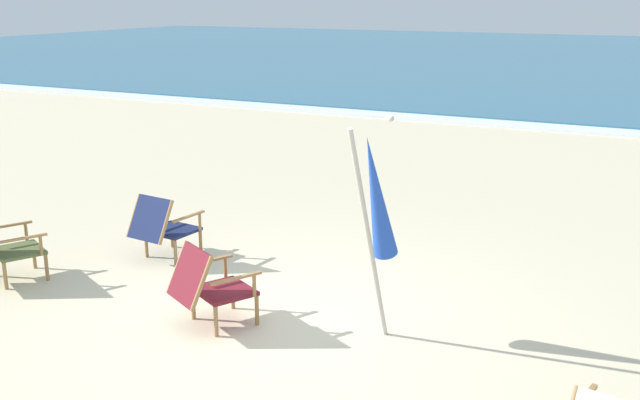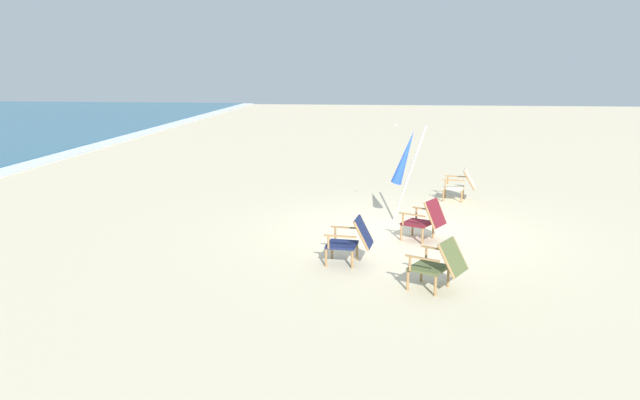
# 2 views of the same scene
# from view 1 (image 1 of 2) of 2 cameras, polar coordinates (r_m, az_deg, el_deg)

# --- Properties ---
(ground_plane) EXTENTS (80.00, 80.00, 0.00)m
(ground_plane) POSITION_cam_1_polar(r_m,az_deg,el_deg) (7.24, -2.90, -9.33)
(ground_plane) COLOR beige
(sea) EXTENTS (80.00, 40.00, 0.10)m
(sea) POSITION_cam_1_polar(r_m,az_deg,el_deg) (38.38, 21.58, 9.98)
(sea) COLOR #2D6684
(sea) RESTS_ON ground
(surf_band) EXTENTS (80.00, 1.10, 0.06)m
(surf_band) POSITION_cam_1_polar(r_m,az_deg,el_deg) (18.37, 15.76, 5.50)
(surf_band) COLOR white
(surf_band) RESTS_ON ground
(beach_chair_front_left) EXTENTS (0.85, 0.91, 0.80)m
(beach_chair_front_left) POSITION_cam_1_polar(r_m,az_deg,el_deg) (7.08, -8.49, -6.33)
(beach_chair_front_left) COLOR maroon
(beach_chair_front_left) RESTS_ON ground
(beach_chair_back_left) EXTENTS (0.86, 0.94, 0.78)m
(beach_chair_back_left) POSITION_cam_1_polar(r_m,az_deg,el_deg) (8.76, -23.11, -3.16)
(beach_chair_back_left) COLOR #515B33
(beach_chair_back_left) RESTS_ON ground
(beach_chair_far_center) EXTENTS (0.66, 0.80, 0.79)m
(beach_chair_far_center) POSITION_cam_1_polar(r_m,az_deg,el_deg) (8.91, -11.91, -1.89)
(beach_chair_far_center) COLOR #19234C
(beach_chair_far_center) RESTS_ON ground
(umbrella_furled_blue) EXTENTS (0.32, 0.73, 2.04)m
(umbrella_furled_blue) POSITION_cam_1_polar(r_m,az_deg,el_deg) (6.40, 4.31, 0.01)
(umbrella_furled_blue) COLOR #B7B2A8
(umbrella_furled_blue) RESTS_ON ground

